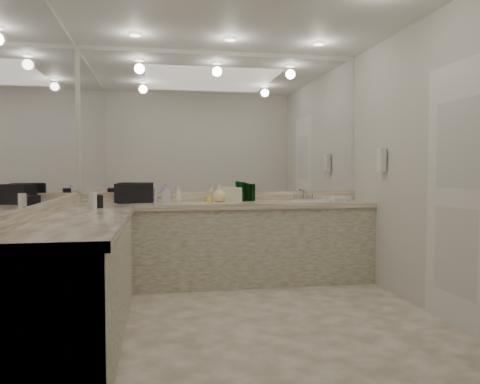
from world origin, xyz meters
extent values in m
plane|color=beige|center=(0.00, 0.00, 0.00)|extent=(3.20, 3.20, 0.00)
plane|color=white|center=(0.00, 0.00, 2.60)|extent=(3.20, 3.20, 0.00)
cube|color=beige|center=(0.00, 1.50, 1.30)|extent=(3.20, 0.02, 2.60)
cube|color=beige|center=(-1.60, 0.00, 1.30)|extent=(0.02, 3.00, 2.60)
cube|color=beige|center=(1.60, 0.00, 1.30)|extent=(0.02, 3.00, 2.60)
cube|color=beige|center=(0.00, 1.20, 0.42)|extent=(3.20, 0.60, 0.84)
cube|color=white|center=(0.00, 1.19, 0.87)|extent=(3.20, 0.64, 0.06)
cube|color=beige|center=(-1.30, -0.30, 0.42)|extent=(0.60, 2.40, 0.84)
cube|color=white|center=(-1.29, -0.30, 0.87)|extent=(0.64, 2.42, 0.06)
cube|color=white|center=(0.00, 1.48, 0.95)|extent=(3.20, 0.04, 0.10)
cube|color=white|center=(-1.58, 0.00, 0.95)|extent=(0.04, 3.00, 0.10)
cube|color=white|center=(0.00, 1.49, 1.77)|extent=(3.12, 0.01, 1.55)
cube|color=white|center=(-1.59, 0.00, 1.77)|extent=(0.01, 2.92, 1.55)
cylinder|color=white|center=(0.95, 1.20, 0.90)|extent=(0.44, 0.44, 0.03)
cube|color=silver|center=(0.95, 1.41, 0.97)|extent=(0.24, 0.16, 0.14)
cube|color=white|center=(1.56, 0.70, 1.35)|extent=(0.06, 0.10, 0.24)
cube|color=white|center=(1.59, -0.50, 1.05)|extent=(0.02, 0.82, 2.10)
cube|color=black|center=(-1.00, 1.25, 1.00)|extent=(0.41, 0.33, 0.20)
cube|color=black|center=(-1.30, 0.63, 0.96)|extent=(0.14, 0.23, 0.11)
cube|color=#ECE1C7|center=(0.04, 1.27, 0.98)|extent=(0.29, 0.20, 0.16)
cube|color=white|center=(1.32, 1.24, 0.92)|extent=(0.24, 0.18, 0.04)
cylinder|color=white|center=(-1.30, 0.38, 0.98)|extent=(0.07, 0.07, 0.16)
imported|color=white|center=(-0.53, 1.23, 0.99)|extent=(0.09, 0.09, 0.18)
imported|color=silver|center=(-0.66, 1.21, 1.00)|extent=(0.09, 0.09, 0.19)
imported|color=#FFF39F|center=(-0.08, 1.23, 1.00)|extent=(0.17, 0.17, 0.19)
cylinder|color=#084313|center=(0.20, 1.31, 1.01)|extent=(0.06, 0.06, 0.21)
cylinder|color=#084313|center=(0.30, 1.29, 1.00)|extent=(0.07, 0.07, 0.19)
cylinder|color=#084313|center=(0.25, 1.28, 1.00)|extent=(0.07, 0.07, 0.19)
cylinder|color=#084313|center=(0.27, 1.30, 1.00)|extent=(0.06, 0.06, 0.19)
cylinder|color=#9966B2|center=(-0.87, 1.32, 0.94)|extent=(0.05, 0.05, 0.08)
cylinder|color=#3F3F4C|center=(-1.09, 1.20, 0.96)|extent=(0.06, 0.06, 0.12)
cylinder|color=silver|center=(0.08, 1.24, 0.94)|extent=(0.04, 0.04, 0.08)
cylinder|color=#F2D84C|center=(-0.02, 1.23, 0.95)|extent=(0.06, 0.06, 0.10)
cylinder|color=silver|center=(-0.77, 1.25, 0.96)|extent=(0.05, 0.05, 0.13)
cylinder|color=#F2D84C|center=(-0.21, 1.13, 0.94)|extent=(0.06, 0.06, 0.07)
cylinder|color=#E0B28C|center=(-0.61, 1.33, 0.95)|extent=(0.06, 0.06, 0.10)
camera|label=1|loc=(-0.74, -3.84, 1.24)|focal=35.00mm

